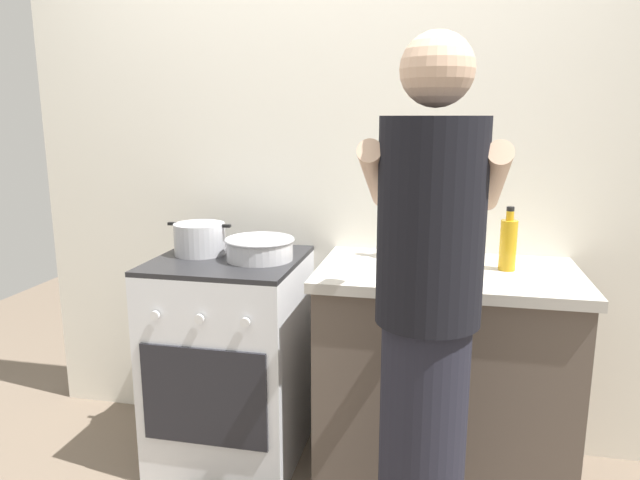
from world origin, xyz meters
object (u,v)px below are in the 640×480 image
stove_range (231,358)px  utensil_crock (398,234)px  pot (200,239)px  spice_bottle (442,260)px  oil_bottle (508,244)px  person (426,333)px  mixing_bowl (260,248)px

stove_range → utensil_crock: bearing=12.6°
stove_range → utensil_crock: 0.90m
pot → spice_bottle: pot is taller
oil_bottle → person: person is taller
pot → spice_bottle: (1.02, -0.06, -0.03)m
utensil_crock → oil_bottle: bearing=-14.9°
spice_bottle → person: person is taller
utensil_crock → spice_bottle: bearing=-43.6°
mixing_bowl → spice_bottle: mixing_bowl is taller
pot → mixing_bowl: pot is taller
person → spice_bottle: bearing=86.2°
utensil_crock → person: person is taller
mixing_bowl → oil_bottle: 0.98m
stove_range → person: size_ratio=0.53×
mixing_bowl → oil_bottle: (0.98, 0.04, 0.05)m
mixing_bowl → utensil_crock: size_ratio=0.88×
pot → person: bearing=-32.9°
utensil_crock → spice_bottle: size_ratio=3.99×
mixing_bowl → spice_bottle: (0.74, -0.02, -0.01)m
utensil_crock → spice_bottle: (0.18, -0.17, -0.06)m
pot → utensil_crock: 0.84m
spice_bottle → oil_bottle: oil_bottle is taller
utensil_crock → person: 0.78m
oil_bottle → person: size_ratio=0.14×
mixing_bowl → person: person is taller
pot → oil_bottle: bearing=0.2°
utensil_crock → person: size_ratio=0.19×
person → pot: bearing=147.1°
stove_range → person: bearing=-35.3°
utensil_crock → oil_bottle: (0.43, -0.11, 0.00)m
pot → oil_bottle: size_ratio=1.15×
stove_range → pot: (-0.14, 0.04, 0.52)m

